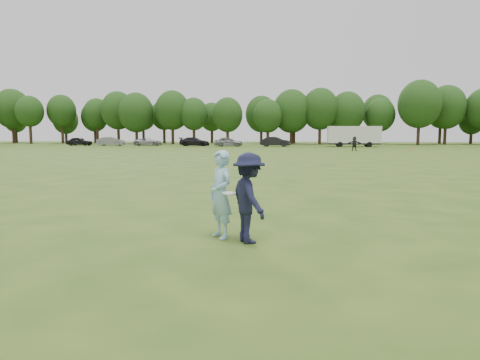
{
  "coord_description": "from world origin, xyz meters",
  "views": [
    {
      "loc": [
        2.08,
        -8.6,
        2.13
      ],
      "look_at": [
        1.05,
        0.74,
        1.1
      ],
      "focal_mm": 32.0,
      "sensor_mm": 36.0,
      "label": 1
    }
  ],
  "objects": [
    {
      "name": "ground",
      "position": [
        0.0,
        0.0,
        0.0
      ],
      "size": [
        200.0,
        200.0,
        0.0
      ],
      "primitive_type": "plane",
      "color": "#2C4D15",
      "rests_on": "ground"
    },
    {
      "name": "thrower",
      "position": [
        0.75,
        -0.1,
        0.89
      ],
      "size": [
        0.74,
        0.78,
        1.79
      ],
      "primitive_type": "imported",
      "rotation": [
        0.0,
        0.0,
        -0.9
      ],
      "color": "#96CBE8",
      "rests_on": "ground"
    },
    {
      "name": "defender",
      "position": [
        1.35,
        -0.43,
        0.88
      ],
      "size": [
        1.11,
        1.31,
        1.76
      ],
      "primitive_type": "imported",
      "rotation": [
        0.0,
        0.0,
        2.06
      ],
      "color": "#171933",
      "rests_on": "ground"
    },
    {
      "name": "player_far_d",
      "position": [
        10.13,
        44.18,
        0.87
      ],
      "size": [
        1.67,
        0.74,
        1.74
      ],
      "primitive_type": "imported",
      "rotation": [
        0.0,
        0.0,
        -0.14
      ],
      "color": "#252525",
      "rests_on": "ground"
    },
    {
      "name": "car_a",
      "position": [
        -33.33,
        61.32,
        0.72
      ],
      "size": [
        4.28,
        1.79,
        1.45
      ],
      "primitive_type": "imported",
      "rotation": [
        0.0,
        0.0,
        1.55
      ],
      "color": "black",
      "rests_on": "ground"
    },
    {
      "name": "car_b",
      "position": [
        -27.48,
        60.78,
        0.75
      ],
      "size": [
        4.65,
        1.94,
        1.5
      ],
      "primitive_type": "imported",
      "rotation": [
        0.0,
        0.0,
        1.65
      ],
      "color": "slate",
      "rests_on": "ground"
    },
    {
      "name": "car_c",
      "position": [
        -21.24,
        61.41,
        0.66
      ],
      "size": [
        4.99,
        2.81,
        1.32
      ],
      "primitive_type": "imported",
      "rotation": [
        0.0,
        0.0,
        1.71
      ],
      "color": "#9C9CA0",
      "rests_on": "ground"
    },
    {
      "name": "car_d",
      "position": [
        -13.2,
        61.09,
        0.72
      ],
      "size": [
        5.06,
        2.24,
        1.44
      ],
      "primitive_type": "imported",
      "rotation": [
        0.0,
        0.0,
        1.53
      ],
      "color": "black",
      "rests_on": "ground"
    },
    {
      "name": "car_e",
      "position": [
        -7.29,
        59.35,
        0.76
      ],
      "size": [
        4.52,
        1.89,
        1.53
      ],
      "primitive_type": "imported",
      "rotation": [
        0.0,
        0.0,
        1.59
      ],
      "color": "gray",
      "rests_on": "ground"
    },
    {
      "name": "car_f",
      "position": [
        0.19,
        59.65,
        0.77
      ],
      "size": [
        4.88,
        2.27,
        1.55
      ],
      "primitive_type": "imported",
      "rotation": [
        0.0,
        0.0,
        1.43
      ],
      "color": "black",
      "rests_on": "ground"
    },
    {
      "name": "field_cone",
      "position": [
        18.56,
        49.87,
        0.15
      ],
      "size": [
        0.28,
        0.28,
        0.3
      ],
      "primitive_type": "cone",
      "color": "orange",
      "rests_on": "ground"
    },
    {
      "name": "disc_in_play",
      "position": [
        0.96,
        -0.36,
        0.96
      ],
      "size": [
        0.29,
        0.29,
        0.06
      ],
      "color": "white",
      "rests_on": "ground"
    },
    {
      "name": "cargo_trailer",
      "position": [
        12.36,
        59.76,
        1.78
      ],
      "size": [
        9.0,
        2.75,
        3.2
      ],
      "color": "white",
      "rests_on": "ground"
    },
    {
      "name": "treeline",
      "position": [
        2.81,
        76.9,
        6.26
      ],
      "size": [
        130.35,
        18.39,
        11.74
      ],
      "color": "#332114",
      "rests_on": "ground"
    }
  ]
}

